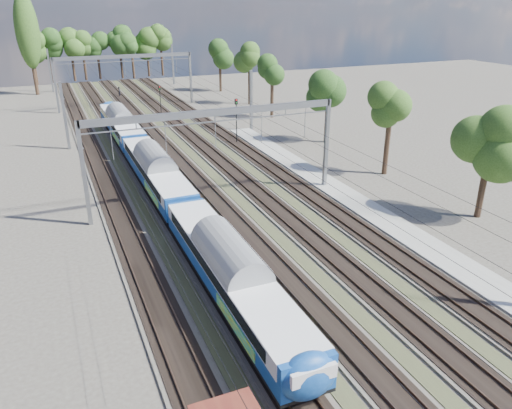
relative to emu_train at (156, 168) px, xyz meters
name	(u,v)px	position (x,y,z in m)	size (l,w,h in m)	color
track_bed	(177,159)	(4.50, 9.92, -2.49)	(21.00, 130.00, 0.34)	#47423A
platform	(388,223)	(16.50, -15.08, -2.44)	(3.00, 70.00, 0.30)	gray
catenary	(161,95)	(4.83, 17.61, 3.81)	(25.65, 130.00, 9.00)	gray
tree_belt	(142,52)	(10.50, 58.41, 5.18)	(40.71, 98.95, 11.90)	black
poplar	(27,32)	(-10.00, 62.92, 9.30)	(4.40, 4.40, 19.04)	black
emu_train	(156,168)	(0.00, 0.00, 0.00)	(3.01, 63.65, 4.40)	black
worker	(120,92)	(4.69, 53.74, -1.60)	(0.73, 0.48, 1.99)	black
signal_near	(160,98)	(7.99, 32.78, 0.61)	(0.34, 0.31, 5.06)	black
signal_far	(236,115)	(13.69, 13.83, 1.17)	(0.38, 0.35, 5.95)	black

